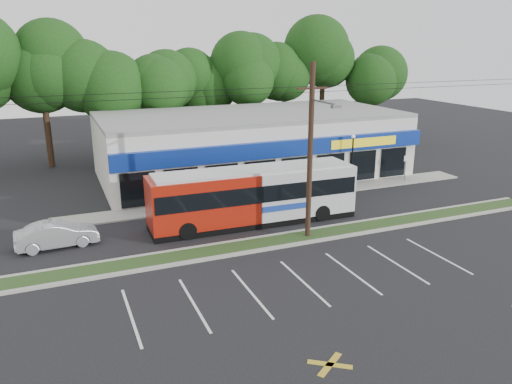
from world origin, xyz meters
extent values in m
plane|color=black|center=(0.00, 0.00, 0.00)|extent=(120.00, 120.00, 0.00)
cube|color=#273917|center=(0.00, 1.00, 0.06)|extent=(40.00, 1.60, 0.12)
cube|color=#9E9E93|center=(0.00, 0.15, 0.07)|extent=(40.00, 0.25, 0.14)
cube|color=#9E9E93|center=(0.00, 1.85, 0.07)|extent=(40.00, 0.25, 0.14)
cube|color=#9E9E93|center=(5.00, 9.00, 0.05)|extent=(32.00, 2.20, 0.10)
cube|color=beige|center=(5.50, 16.00, 2.50)|extent=(25.00, 12.00, 5.00)
cube|color=navy|center=(5.50, 9.75, 3.40)|extent=(25.00, 0.50, 1.20)
cube|color=black|center=(5.50, 9.94, 1.40)|extent=(24.00, 0.12, 2.40)
cube|color=yellow|center=(12.50, 9.48, 3.40)|extent=(6.00, 0.06, 0.70)
cube|color=gray|center=(5.50, 16.00, 5.15)|extent=(25.00, 12.00, 0.30)
cylinder|color=black|center=(3.00, 1.00, 5.00)|extent=(0.30, 0.30, 10.00)
cube|color=black|center=(3.00, 1.00, 8.60)|extent=(1.80, 0.12, 0.12)
cylinder|color=#59595E|center=(3.00, -0.20, 8.00)|extent=(0.10, 2.40, 0.10)
cube|color=#59595E|center=(3.00, -1.50, 7.90)|extent=(0.50, 0.25, 0.15)
cylinder|color=black|center=(0.00, 1.00, 8.70)|extent=(50.00, 0.02, 0.02)
cylinder|color=black|center=(0.00, 1.00, 8.40)|extent=(50.00, 0.02, 0.02)
cylinder|color=black|center=(11.00, 8.80, 2.00)|extent=(0.12, 0.12, 4.00)
sphere|color=silver|center=(11.00, 8.80, 4.10)|extent=(0.30, 0.30, 0.30)
cylinder|color=#59595E|center=(16.00, 8.60, 1.10)|extent=(0.06, 0.06, 2.20)
cube|color=white|center=(16.00, 8.55, 2.00)|extent=(0.45, 0.04, 0.45)
cylinder|color=black|center=(-11.00, 26.00, 2.86)|extent=(0.56, 0.56, 5.72)
sphere|color=#14320E|center=(-11.00, 26.00, 8.45)|extent=(6.76, 6.76, 6.76)
cylinder|color=black|center=(-6.00, 26.00, 2.86)|extent=(0.56, 0.56, 5.72)
sphere|color=#14320E|center=(-6.00, 26.00, 8.45)|extent=(6.76, 6.76, 6.76)
cylinder|color=black|center=(-1.00, 26.00, 2.86)|extent=(0.56, 0.56, 5.72)
sphere|color=#14320E|center=(-1.00, 26.00, 8.45)|extent=(6.76, 6.76, 6.76)
cylinder|color=black|center=(4.00, 26.00, 2.86)|extent=(0.56, 0.56, 5.72)
sphere|color=#14320E|center=(4.00, 26.00, 8.45)|extent=(6.76, 6.76, 6.76)
cylinder|color=black|center=(9.00, 26.00, 2.86)|extent=(0.56, 0.56, 5.72)
sphere|color=#14320E|center=(9.00, 26.00, 8.45)|extent=(6.76, 6.76, 6.76)
cylinder|color=black|center=(14.00, 26.00, 2.86)|extent=(0.56, 0.56, 5.72)
sphere|color=#14320E|center=(14.00, 26.00, 8.45)|extent=(6.76, 6.76, 6.76)
cylinder|color=black|center=(19.00, 26.00, 2.86)|extent=(0.56, 0.56, 5.72)
sphere|color=#14320E|center=(19.00, 26.00, 8.45)|extent=(6.76, 6.76, 6.76)
cylinder|color=black|center=(24.00, 26.00, 2.86)|extent=(0.56, 0.56, 5.72)
sphere|color=#14320E|center=(24.00, 26.00, 8.45)|extent=(6.76, 6.76, 6.76)
cube|color=#9F190C|center=(-2.24, 4.57, 1.88)|extent=(6.60, 2.87, 3.00)
cube|color=silver|center=(4.30, 4.43, 1.88)|extent=(6.60, 2.87, 3.00)
cube|color=black|center=(1.03, 4.50, 0.21)|extent=(13.14, 2.97, 0.38)
cube|color=black|center=(1.03, 4.50, 2.24)|extent=(12.88, 3.08, 1.04)
cube|color=black|center=(7.60, 4.35, 2.07)|extent=(0.11, 2.32, 1.53)
cube|color=#193899|center=(2.64, 3.09, 1.25)|extent=(3.27, 0.10, 0.38)
cube|color=silver|center=(1.03, 4.50, 3.43)|extent=(12.48, 2.73, 0.20)
cylinder|color=black|center=(-3.57, 3.36, 0.52)|extent=(1.05, 0.33, 1.05)
cylinder|color=black|center=(-3.52, 5.85, 0.52)|extent=(1.05, 0.33, 1.05)
cylinder|color=black|center=(5.19, 3.16, 0.52)|extent=(1.05, 0.33, 1.05)
cylinder|color=black|center=(5.25, 5.65, 0.52)|extent=(1.05, 0.33, 1.05)
imported|color=black|center=(4.03, 8.50, 0.68)|extent=(4.24, 2.30, 1.37)
imported|color=#9DA1A5|center=(-10.57, 5.10, 0.72)|extent=(4.48, 1.80, 1.45)
imported|color=silver|center=(9.00, 6.00, 0.85)|extent=(0.64, 0.44, 1.70)
imported|color=beige|center=(5.28, 8.50, 0.92)|extent=(1.13, 1.08, 1.83)
camera|label=1|loc=(-10.25, -23.01, 10.98)|focal=35.00mm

